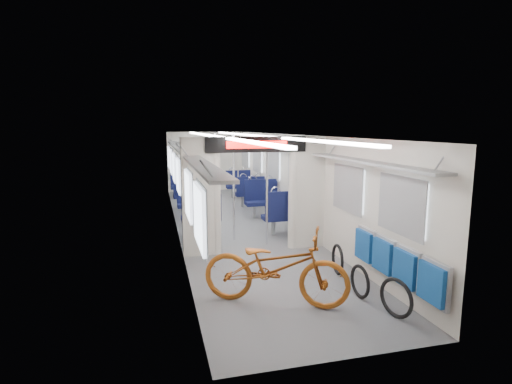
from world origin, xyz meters
The scene contains 14 objects.
carriage centered at (0.00, -0.27, 1.50)m, with size 12.00×12.02×2.31m.
bicycle centered at (-0.34, -4.49, 0.55)m, with size 0.72×2.08×1.09m, color #994D16.
flip_bench centered at (1.35, -4.79, 0.58)m, with size 0.12×2.15×0.57m.
bike_hoop_a centered at (1.08, -5.27, 0.25)m, with size 0.54×0.54×0.05m, color black.
bike_hoop_b centered at (0.93, -4.60, 0.23)m, with size 0.50×0.50×0.05m, color black.
bike_hoop_c centered at (1.03, -3.64, 0.24)m, with size 0.53×0.53×0.05m, color black.
seat_bay_near_left centered at (-0.93, 0.26, 0.54)m, with size 0.90×2.02×1.08m.
seat_bay_near_right centered at (0.93, -0.02, 0.57)m, with size 0.95×2.27×1.16m.
seat_bay_far_left centered at (-0.93, 3.53, 0.57)m, with size 0.96×2.32×1.17m.
seat_bay_far_right centered at (0.94, 3.26, 0.53)m, with size 0.89×1.98×1.07m.
stanchion_near_left centered at (-0.27, -1.14, 1.15)m, with size 0.04×0.04×2.30m, color silver.
stanchion_near_right centered at (0.34, -1.65, 1.15)m, with size 0.05×0.05×2.30m, color silver.
stanchion_far_left centered at (-0.23, 1.73, 1.15)m, with size 0.04×0.04×2.30m, color silver.
stanchion_far_right centered at (0.30, 1.71, 1.15)m, with size 0.04×0.04×2.30m, color silver.
Camera 1 is at (-1.92, -9.60, 2.49)m, focal length 28.00 mm.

